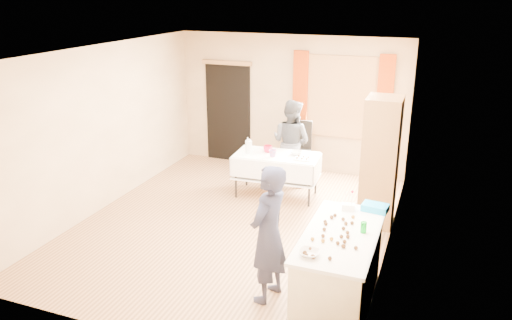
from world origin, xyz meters
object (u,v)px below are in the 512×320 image
at_px(cabinet, 380,162).
at_px(woman, 291,142).
at_px(counter, 339,270).
at_px(girl, 268,234).
at_px(party_table, 276,171).
at_px(chair, 298,160).

distance_m(cabinet, woman, 2.05).
distance_m(counter, girl, 0.87).
height_order(counter, girl, girl).
distance_m(party_table, chair, 1.11).
height_order(girl, woman, girl).
distance_m(cabinet, counter, 2.38).
bearing_deg(girl, counter, 110.89).
distance_m(chair, woman, 0.63).
bearing_deg(counter, girl, -170.59).
bearing_deg(party_table, woman, 82.52).
relative_size(party_table, girl, 0.91).
bearing_deg(counter, chair, 112.34).
bearing_deg(girl, party_table, -151.71).
distance_m(counter, woman, 3.81).
height_order(cabinet, woman, cabinet).
relative_size(girl, woman, 1.04).
bearing_deg(party_table, chair, 82.68).
bearing_deg(counter, woman, 115.12).
bearing_deg(cabinet, party_table, 165.94).
bearing_deg(woman, cabinet, 162.45).
relative_size(cabinet, party_table, 1.33).
relative_size(counter, chair, 1.56).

